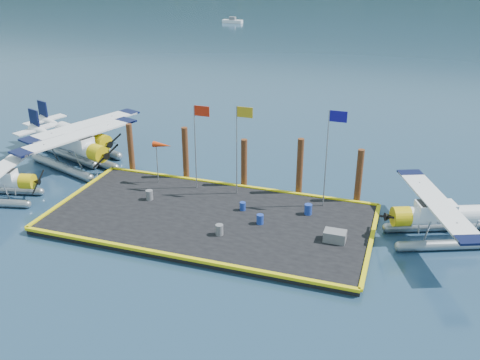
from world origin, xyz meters
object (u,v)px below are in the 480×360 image
object	(u,v)px
seaplane_b	(76,148)
drum_5	(243,206)
piling_3	(300,169)
piling_2	(244,165)
flagpole_blue	(330,145)
seaplane_d	(441,218)
windsock	(162,146)
flagpole_red	(198,134)
flagpole_yellow	(240,137)
piling_1	(186,155)
seaplane_c	(82,137)
drum_2	(260,219)
crate	(335,236)
drum_0	(149,195)
piling_4	(359,178)
drum_4	(308,209)
piling_0	(131,149)
drum_1	(219,230)

from	to	relation	value
seaplane_b	drum_5	xyz separation A→B (m)	(14.88, -3.64, -0.97)
piling_3	drum_5	bearing A→B (deg)	-125.84
piling_2	flagpole_blue	bearing A→B (deg)	-14.48
seaplane_d	flagpole_blue	distance (m)	7.85
seaplane_d	windsock	xyz separation A→B (m)	(-18.71, 1.58, 1.74)
flagpole_red	flagpole_yellow	size ratio (longest dim) A/B	0.97
windsock	piling_1	distance (m)	2.21
seaplane_c	piling_3	distance (m)	18.87
drum_2	seaplane_d	bearing A→B (deg)	11.57
drum_5	windsock	bearing A→B (deg)	161.12
drum_5	flagpole_yellow	bearing A→B (deg)	113.20
drum_2	crate	world-z (taller)	crate
flagpole_yellow	piling_3	xyz separation A→B (m)	(3.80, 1.60, -2.36)
drum_0	windsock	bearing A→B (deg)	95.46
seaplane_d	flagpole_yellow	distance (m)	13.42
drum_2	piling_4	distance (m)	7.56
flagpole_yellow	piling_2	size ratio (longest dim) A/B	1.63
piling_1	flagpole_blue	bearing A→B (deg)	-8.51
drum_2	drum_4	xyz separation A→B (m)	(2.54, 2.20, 0.03)
drum_4	crate	size ratio (longest dim) A/B	0.54
piling_0	piling_3	xyz separation A→B (m)	(13.00, 0.00, 0.15)
seaplane_d	piling_3	size ratio (longest dim) A/B	2.19
flagpole_blue	piling_1	distance (m)	11.12
seaplane_d	drum_1	size ratio (longest dim) A/B	14.34
piling_4	piling_0	bearing A→B (deg)	180.00
seaplane_d	drum_1	world-z (taller)	seaplane_d
drum_4	piling_4	distance (m)	4.30
drum_4	drum_2	bearing A→B (deg)	-138.99
piling_2	drum_1	bearing A→B (deg)	-83.11
drum_0	piling_4	distance (m)	14.03
flagpole_yellow	piling_3	size ratio (longest dim) A/B	1.44
flagpole_yellow	seaplane_d	bearing A→B (deg)	-6.94
drum_4	piling_2	xyz separation A→B (m)	(-5.31, 3.11, 1.16)
drum_5	flagpole_red	world-z (taller)	flagpole_red
flagpole_yellow	piling_1	distance (m)	5.52
flagpole_yellow	drum_2	bearing A→B (deg)	-55.23
flagpole_red	windsock	bearing A→B (deg)	180.00
drum_4	flagpole_blue	xyz separation A→B (m)	(0.88, 1.51, 3.94)
flagpole_red	piling_1	size ratio (longest dim) A/B	1.43
windsock	piling_2	xyz separation A→B (m)	(5.53, 1.60, -1.33)
drum_2	flagpole_blue	distance (m)	6.43
drum_2	flagpole_yellow	size ratio (longest dim) A/B	0.10
piling_0	piling_3	bearing A→B (deg)	0.00
seaplane_c	flagpole_red	world-z (taller)	flagpole_red
drum_0	flagpole_blue	bearing A→B (deg)	13.73
seaplane_c	drum_2	distance (m)	19.05
seaplane_b	flagpole_red	size ratio (longest dim) A/B	1.76
seaplane_c	piling_2	bearing A→B (deg)	102.34
drum_2	piling_0	size ratio (longest dim) A/B	0.15
flagpole_red	piling_4	distance (m)	11.17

